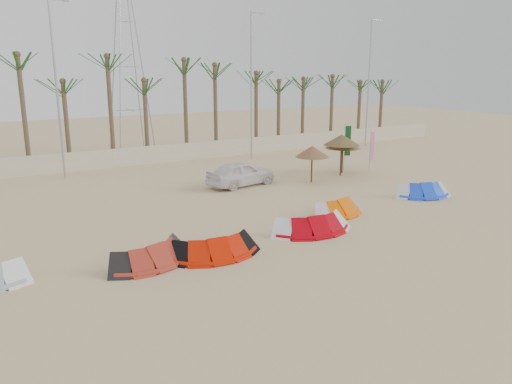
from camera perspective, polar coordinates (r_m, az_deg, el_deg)
ground at (r=19.04m, az=9.43°, el=-7.58°), size 120.00×120.00×0.00m
boundary_wall at (r=37.76m, az=-12.65°, el=4.10°), size 60.00×0.30×1.30m
palm_line at (r=38.86m, az=-12.89°, el=12.96°), size 52.00×4.00×7.70m
lamp_b at (r=33.86m, az=-21.78°, el=11.07°), size 1.25×0.14×11.00m
lamp_c at (r=38.75m, az=-0.50°, el=12.30°), size 1.25×0.14×11.00m
lamp_d at (r=46.02m, az=12.78°, el=12.24°), size 1.25×0.14×11.00m
pylon at (r=43.80m, az=-13.89°, el=4.51°), size 3.00×3.00×14.00m
kite_red_left at (r=18.76m, az=-12.13°, el=-6.67°), size 3.70×2.36×0.90m
kite_red_mid at (r=19.14m, az=-5.21°, el=-5.97°), size 3.64×1.76×0.90m
kite_red_right at (r=21.87m, az=5.96°, el=-3.41°), size 3.78×1.88×0.90m
kite_orange at (r=24.64m, az=9.03°, el=-1.51°), size 3.30×2.05×0.90m
kite_blue at (r=29.11m, az=18.20°, el=0.36°), size 3.44×2.37×0.90m
parasol_left at (r=30.92m, az=6.43°, el=4.63°), size 2.09×2.09×2.29m
parasol_mid at (r=33.06m, az=9.77°, el=5.89°), size 2.36×2.36×2.73m
parasol_right at (r=33.99m, az=9.92°, el=5.54°), size 2.42×2.42×2.40m
flag_pink at (r=34.48m, az=13.12°, el=5.00°), size 0.45×0.11×2.94m
flag_green at (r=35.53m, az=10.31°, el=5.65°), size 0.44×0.18×3.20m
car at (r=30.06m, az=-1.74°, el=2.13°), size 4.61×2.46×1.49m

